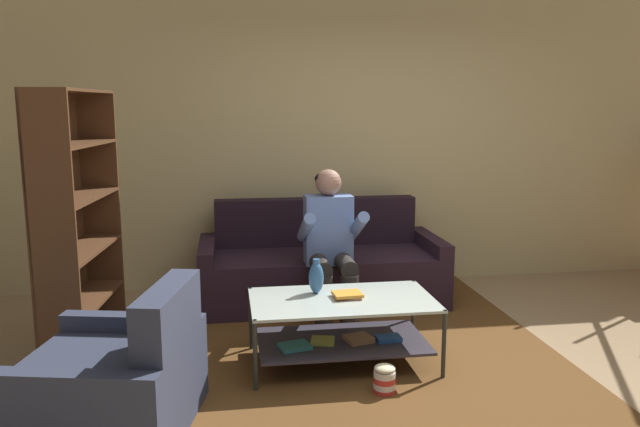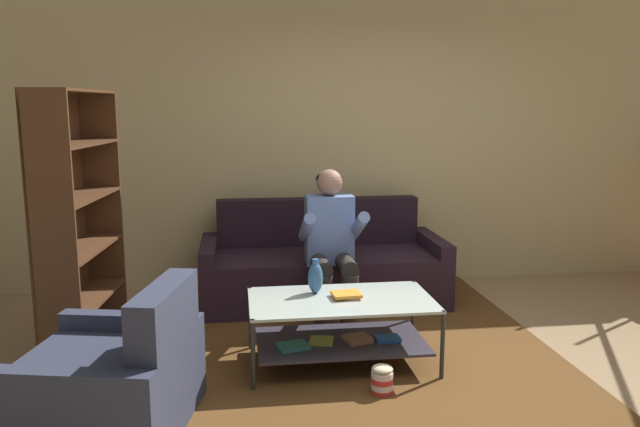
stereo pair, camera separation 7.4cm
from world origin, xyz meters
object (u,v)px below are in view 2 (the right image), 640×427
Objects in this scene: couch at (322,269)px; popcorn_tub at (382,380)px; person_seated_center at (331,240)px; book_stack at (346,295)px; armchair at (111,383)px; vase at (315,277)px; coffee_table at (341,321)px; bookshelf at (72,237)px.

couch reaches higher than popcorn_tub.
book_stack is at bearing -91.76° from person_seated_center.
book_stack is at bearing 26.75° from armchair.
person_seated_center reaches higher than vase.
person_seated_center is 1.00× the size of coffee_table.
couch is 1.94× the size of armchair.
coffee_table is 5.97× the size of book_stack.
popcorn_tub is (1.98, -0.95, -0.74)m from bookshelf.
book_stack reaches higher than coffee_table.
bookshelf is at bearing -154.24° from couch.
person_seated_center is at bearing 47.38° from armchair.
bookshelf reaches higher than book_stack.
couch reaches higher than armchair.
vase is at bearing 117.64° from popcorn_tub.
armchair is at bearing -172.19° from popcorn_tub.
coffee_table is 1.12× the size of armchair.
popcorn_tub is (0.33, -0.62, -0.48)m from vase.
vase is at bearing -11.35° from bookshelf.
couch is 0.64m from person_seated_center.
vase is at bearing -107.07° from person_seated_center.
book_stack is at bearing -33.92° from vase.
book_stack is 1.93m from bookshelf.
vase is at bearing 34.70° from armchair.
couch is at bearing 90.00° from person_seated_center.
person_seated_center is at bearing 11.48° from bookshelf.
bookshelf reaches higher than armchair.
coffee_table is (-0.07, -1.38, 0.01)m from couch.
person_seated_center is 2.14m from armchair.
couch is 1.73× the size of coffee_table.
person_seated_center reaches higher than book_stack.
bookshelf is at bearing 154.24° from popcorn_tub.
popcorn_tub is at bearing -86.68° from couch.
popcorn_tub is (0.11, -1.86, -0.20)m from couch.
couch is 8.78× the size of vase.
armchair reaches higher than coffee_table.
couch is 2.51m from armchair.
person_seated_center is 1.91m from bookshelf.
book_stack is 1.11× the size of popcorn_tub.
couch reaches higher than book_stack.
couch is at bearing 87.22° from coffee_table.
couch is 1.87m from popcorn_tub.
bookshelf is (-1.65, 0.33, 0.26)m from vase.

